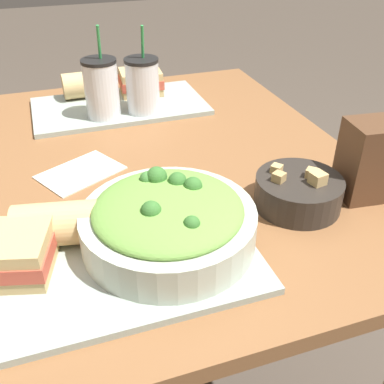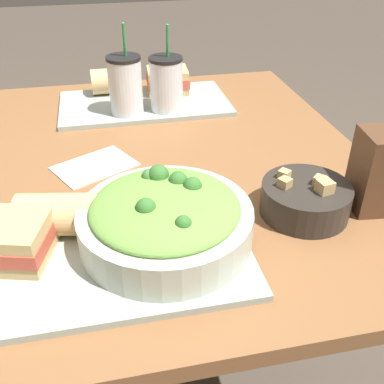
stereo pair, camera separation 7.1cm
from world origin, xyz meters
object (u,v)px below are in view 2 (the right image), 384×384
drink_cup_dark (126,87)px  drink_cup_red (166,85)px  salad_bowl (166,218)px  sandwich_near (7,240)px  napkin_folded (96,166)px  sandwich_far (168,80)px  soup_bowl (305,198)px  baguette_far (116,81)px  baguette_near (65,214)px

drink_cup_dark → drink_cup_red: bearing=-0.0°
salad_bowl → sandwich_near: (-0.24, 0.01, -0.01)m
napkin_folded → sandwich_far: bearing=60.1°
soup_bowl → sandwich_near: same height
salad_bowl → soup_bowl: 0.25m
sandwich_near → drink_cup_red: drink_cup_red is taller
salad_bowl → baguette_far: bearing=92.6°
baguette_near → napkin_folded: 0.24m
baguette_near → salad_bowl: bearing=-98.2°
drink_cup_dark → drink_cup_red: drink_cup_dark is taller
salad_bowl → drink_cup_red: (0.09, 0.52, 0.02)m
sandwich_near → baguette_near: baguette_near is taller
sandwich_near → sandwich_far: (0.35, 0.64, -0.00)m
baguette_near → baguette_far: 0.63m
baguette_far → drink_cup_red: (0.12, -0.15, 0.03)m
sandwich_near → baguette_near: 0.09m
sandwich_near → baguette_near: bearing=43.8°
salad_bowl → napkin_folded: bearing=110.1°
soup_bowl → baguette_near: bearing=177.9°
soup_bowl → sandwich_near: (-0.49, -0.03, 0.01)m
baguette_far → napkin_folded: size_ratio=0.69×
sandwich_near → salad_bowl: bearing=13.5°
salad_bowl → drink_cup_dark: 0.52m
soup_bowl → sandwich_far: bearing=103.0°
drink_cup_dark → napkin_folded: (-0.09, -0.24, -0.08)m
drink_cup_dark → napkin_folded: size_ratio=1.17×
baguette_far → drink_cup_red: drink_cup_red is taller
napkin_folded → baguette_far: bearing=79.6°
drink_cup_red → napkin_folded: 0.32m
soup_bowl → baguette_near: baguette_near is taller
soup_bowl → baguette_near: 0.40m
drink_cup_red → baguette_near: bearing=-116.9°
salad_bowl → baguette_far: size_ratio=2.07×
soup_bowl → drink_cup_red: bearing=108.7°
salad_bowl → sandwich_far: bearing=80.4°
salad_bowl → baguette_far: (-0.03, 0.67, -0.01)m
napkin_folded → salad_bowl: bearing=-69.9°
napkin_folded → baguette_near: bearing=-102.3°
drink_cup_red → sandwich_far: bearing=79.6°
baguette_far → sandwich_far: bearing=-99.9°
drink_cup_dark → napkin_folded: 0.27m
baguette_near → napkin_folded: baguette_near is taller
baguette_near → sandwich_near: bearing=129.4°
baguette_near → drink_cup_dark: bearing=-5.3°
salad_bowl → drink_cup_dark: size_ratio=1.23×
drink_cup_dark → napkin_folded: bearing=-109.9°
sandwich_far → napkin_folded: sandwich_far is taller
sandwich_far → drink_cup_dark: (-0.12, -0.13, 0.03)m
soup_bowl → drink_cup_dark: 0.55m
soup_bowl → napkin_folded: bearing=145.6°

